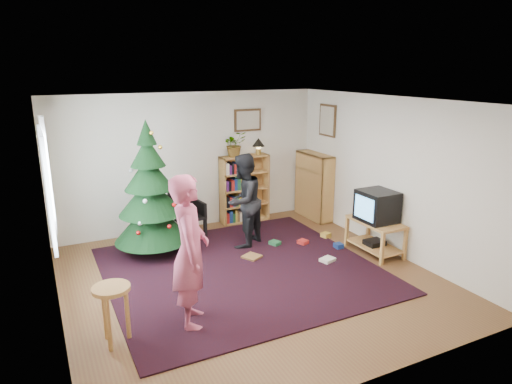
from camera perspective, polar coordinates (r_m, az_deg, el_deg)
name	(u,v)px	position (r m, az deg, el deg)	size (l,w,h in m)	color
floor	(250,278)	(6.65, -0.78, -10.73)	(5.00, 5.00, 0.00)	brown
ceiling	(249,101)	(5.99, -0.87, 11.29)	(5.00, 5.00, 0.00)	white
wall_back	(191,161)	(8.47, -8.16, 3.80)	(5.00, 0.02, 2.50)	silver
wall_front	(371,263)	(4.22, 14.17, -8.57)	(5.00, 0.02, 2.50)	silver
wall_left	(49,221)	(5.64, -24.41, -3.33)	(0.02, 5.00, 2.50)	silver
wall_right	(391,176)	(7.59, 16.48, 1.97)	(0.02, 5.00, 2.50)	silver
rug	(241,270)	(6.89, -1.88, -9.67)	(3.80, 3.60, 0.02)	black
window_pane	(47,187)	(6.16, -24.66, 0.55)	(0.04, 1.20, 1.40)	silver
curtain	(48,175)	(6.84, -24.58, 1.93)	(0.06, 0.35, 1.60)	white
picture_back	(248,120)	(8.75, -1.05, 8.98)	(0.55, 0.03, 0.42)	#4C3319
picture_right	(328,120)	(8.80, 8.94, 8.82)	(0.03, 0.50, 0.60)	#4C3319
christmas_tree	(150,200)	(7.37, -13.06, -0.97)	(1.20, 1.20, 2.17)	#3F2816
bookshelf_back	(245,188)	(8.82, -1.44, 0.51)	(0.95, 0.30, 1.30)	#B88641
bookshelf_right	(314,185)	(9.10, 7.27, 0.86)	(0.30, 0.95, 1.30)	#B88641
tv_stand	(375,234)	(7.63, 14.67, -5.07)	(0.52, 0.93, 0.55)	#B88641
crt_tv	(377,206)	(7.48, 14.89, -1.71)	(0.52, 0.56, 0.49)	black
armchair	(186,211)	(8.09, -8.78, -2.32)	(0.56, 0.57, 0.92)	black
stool	(112,300)	(5.24, -17.55, -12.70)	(0.41, 0.41, 0.68)	#B88641
person_standing	(190,251)	(5.28, -8.24, -7.36)	(0.66, 0.43, 1.80)	#B34763
person_by_chair	(243,201)	(7.53, -1.62, -1.13)	(0.77, 0.60, 1.58)	black
potted_plant	(235,144)	(8.55, -2.70, 6.00)	(0.42, 0.37, 0.47)	gray
table_lamp	(258,143)	(8.76, 0.31, 6.10)	(0.24, 0.24, 0.32)	#A57F33
floor_clutter	(304,247)	(7.66, 6.00, -6.85)	(1.77, 1.16, 0.08)	#A51E19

